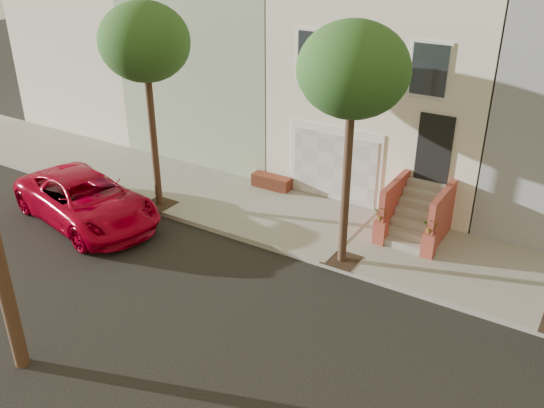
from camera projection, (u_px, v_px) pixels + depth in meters
The scene contains 6 objects.
ground at pixel (227, 329), 13.30m from camera, with size 90.00×90.00×0.00m, color black.
sidewalk at pixel (332, 231), 17.35m from camera, with size 40.00×3.70×0.15m, color gray.
house_row at pixel (412, 72), 20.23m from camera, with size 33.10×11.70×7.00m.
tree_left at pixel (145, 43), 16.57m from camera, with size 2.70×2.57×6.30m.
tree_mid at pixel (353, 72), 13.49m from camera, with size 2.70×2.57×6.30m.
pickup_truck at pixel (86, 200), 17.74m from camera, with size 2.47×5.35×1.49m, color #AC001D.
Camera 1 is at (6.52, -8.53, 8.43)m, focal length 38.45 mm.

